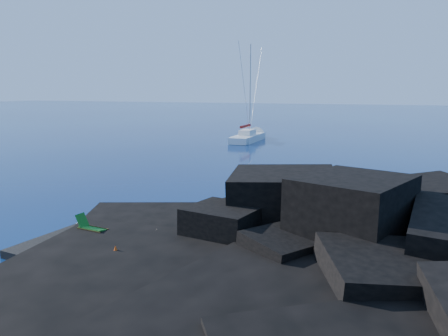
# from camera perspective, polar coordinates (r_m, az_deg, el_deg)

# --- Properties ---
(ground) EXTENTS (400.00, 400.00, 0.00)m
(ground) POSITION_cam_1_polar(r_m,az_deg,el_deg) (22.11, -23.10, -8.98)
(ground) COLOR #030A36
(ground) RESTS_ON ground
(headland) EXTENTS (24.00, 24.00, 3.60)m
(headland) POSITION_cam_1_polar(r_m,az_deg,el_deg) (19.07, 14.31, -11.51)
(headland) COLOR black
(headland) RESTS_ON ground
(beach) EXTENTS (9.08, 6.86, 0.70)m
(beach) POSITION_cam_1_polar(r_m,az_deg,el_deg) (19.71, -12.53, -10.71)
(beach) COLOR black
(beach) RESTS_ON ground
(surf_foam) EXTENTS (10.00, 8.00, 0.06)m
(surf_foam) POSITION_cam_1_polar(r_m,az_deg,el_deg) (23.13, -5.19, -7.33)
(surf_foam) COLOR white
(surf_foam) RESTS_ON ground
(sailboat) EXTENTS (2.81, 12.43, 12.99)m
(sailboat) POSITION_cam_1_polar(r_m,az_deg,el_deg) (59.81, 3.21, 3.54)
(sailboat) COLOR silver
(sailboat) RESTS_ON ground
(deck_chair) EXTENTS (1.52, 0.80, 1.01)m
(deck_chair) POSITION_cam_1_polar(r_m,az_deg,el_deg) (21.07, -16.79, -7.08)
(deck_chair) COLOR #16661C
(deck_chair) RESTS_ON beach
(towel) EXTENTS (2.14, 1.03, 0.06)m
(towel) POSITION_cam_1_polar(r_m,az_deg,el_deg) (20.78, -9.86, -8.40)
(towel) COLOR silver
(towel) RESTS_ON beach
(sunbather) EXTENTS (1.78, 0.45, 0.24)m
(sunbather) POSITION_cam_1_polar(r_m,az_deg,el_deg) (20.73, -9.87, -8.02)
(sunbather) COLOR #DEAC74
(sunbather) RESTS_ON towel
(marker_cone) EXTENTS (0.37, 0.37, 0.49)m
(marker_cone) POSITION_cam_1_polar(r_m,az_deg,el_deg) (18.27, -13.97, -10.48)
(marker_cone) COLOR #D1410B
(marker_cone) RESTS_ON beach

